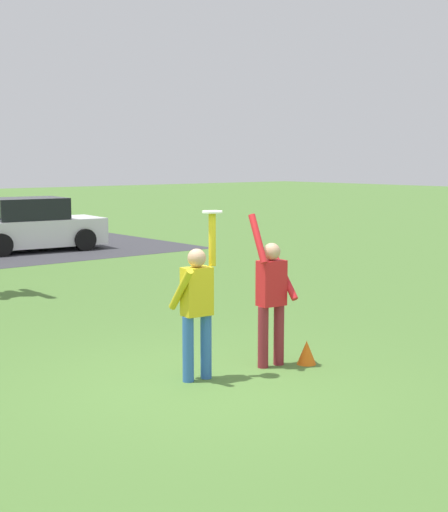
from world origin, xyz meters
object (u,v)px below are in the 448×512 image
at_px(person_defender, 271,293).
at_px(frisbee_disc, 212,212).
at_px(parked_car_white, 32,227).
at_px(field_cone_orange, 307,352).
at_px(person_catcher, 197,302).

height_order(person_defender, frisbee_disc, frisbee_disc).
bearing_deg(person_defender, parked_car_white, -96.38).
bearing_deg(person_defender, field_cone_orange, 157.58).
height_order(person_catcher, parked_car_white, person_catcher).
height_order(person_defender, parked_car_white, person_defender).
xyz_separation_m(parked_car_white, field_cone_orange, (-2.74, -14.06, -0.57)).
bearing_deg(person_defender, frisbee_disc, 0.00).
relative_size(person_defender, parked_car_white, 0.48).
xyz_separation_m(person_defender, field_cone_orange, (0.43, -0.24, -0.82)).
height_order(parked_car_white, field_cone_orange, parked_car_white).
bearing_deg(frisbee_disc, person_defender, -6.55).
distance_m(person_defender, frisbee_disc, 1.44).
relative_size(person_catcher, person_defender, 1.02).
bearing_deg(person_catcher, parked_car_white, 79.07).
bearing_deg(parked_car_white, field_cone_orange, -95.31).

